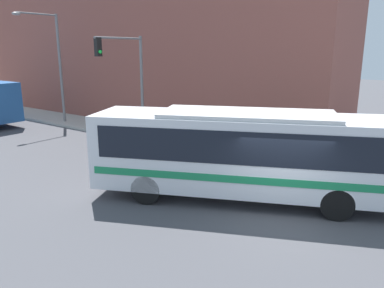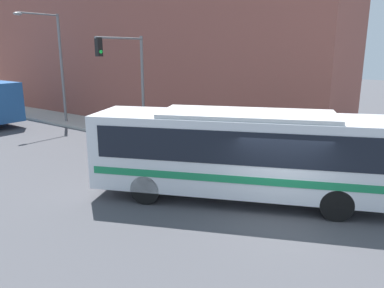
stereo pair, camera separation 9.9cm
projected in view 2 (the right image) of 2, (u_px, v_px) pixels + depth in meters
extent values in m
plane|color=#47474C|center=(281.00, 218.00, 11.60)|extent=(120.00, 120.00, 0.00)
cube|color=#B7B2A8|center=(60.00, 118.00, 27.74)|extent=(2.94, 70.00, 0.17)
cube|color=brown|center=(132.00, 55.00, 28.26)|extent=(6.00, 31.59, 9.31)
cube|color=silver|center=(246.00, 152.00, 12.66)|extent=(6.52, 10.49, 2.51)
cube|color=black|center=(246.00, 140.00, 12.55)|extent=(6.21, 9.75, 1.06)
cube|color=#197F4C|center=(245.00, 168.00, 12.80)|extent=(6.38, 10.13, 0.24)
cube|color=silver|center=(247.00, 114.00, 12.34)|extent=(4.42, 6.15, 0.16)
cylinder|color=black|center=(164.00, 169.00, 14.66)|extent=(0.67, 1.03, 1.01)
cylinder|color=black|center=(146.00, 189.00, 12.57)|extent=(0.67, 1.03, 1.01)
cylinder|color=black|center=(327.00, 181.00, 13.41)|extent=(0.67, 1.03, 1.01)
cylinder|color=black|center=(336.00, 205.00, 11.32)|extent=(0.67, 1.03, 1.01)
cylinder|color=gold|center=(245.00, 150.00, 17.80)|extent=(0.27, 0.27, 0.49)
sphere|color=gold|center=(246.00, 143.00, 17.72)|extent=(0.26, 0.26, 0.26)
cylinder|color=gold|center=(248.00, 150.00, 17.71)|extent=(0.12, 0.16, 0.12)
cylinder|color=slate|center=(143.00, 87.00, 21.16)|extent=(0.16, 0.16, 5.61)
cylinder|color=slate|center=(120.00, 38.00, 19.26)|extent=(3.20, 0.11, 0.11)
cube|color=black|center=(99.00, 47.00, 18.28)|extent=(0.30, 0.24, 0.90)
sphere|color=#19D83F|center=(101.00, 52.00, 18.25)|extent=(0.18, 0.18, 0.18)
cylinder|color=slate|center=(62.00, 69.00, 25.42)|extent=(0.18, 0.18, 7.16)
cylinder|color=slate|center=(38.00, 14.00, 23.50)|extent=(2.74, 0.11, 0.11)
ellipsoid|color=gray|center=(18.00, 14.00, 22.45)|extent=(0.56, 0.28, 0.20)
cylinder|color=slate|center=(276.00, 143.00, 18.46)|extent=(0.28, 0.28, 0.80)
cylinder|color=#338C4C|center=(277.00, 129.00, 18.28)|extent=(0.34, 0.34, 0.67)
sphere|color=tan|center=(278.00, 120.00, 18.18)|extent=(0.22, 0.22, 0.22)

